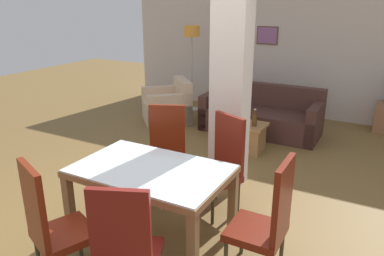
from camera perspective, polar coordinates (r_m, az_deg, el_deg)
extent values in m
plane|color=brown|center=(4.00, -5.92, -16.15)|extent=(18.00, 18.00, 0.00)
cube|color=beige|center=(7.95, 14.78, 11.56)|extent=(7.20, 0.06, 2.70)
cube|color=brown|center=(8.01, 11.41, 13.66)|extent=(0.44, 0.02, 0.36)
cube|color=#8C598C|center=(8.00, 11.38, 13.66)|extent=(0.40, 0.01, 0.32)
cube|color=beige|center=(4.62, 5.95, 7.08)|extent=(0.43, 0.34, 2.70)
cube|color=brown|center=(3.32, -10.68, -9.46)|extent=(1.47, 0.06, 0.06)
cube|color=brown|center=(3.96, -2.69, -4.24)|extent=(1.47, 0.06, 0.06)
cube|color=brown|center=(4.04, -14.61, -4.39)|extent=(0.06, 0.82, 0.06)
cube|color=brown|center=(3.31, 3.94, -9.18)|extent=(0.06, 0.82, 0.06)
cube|color=silver|center=(3.61, -6.33, -6.12)|extent=(1.45, 0.92, 0.01)
cube|color=brown|center=(3.94, -18.12, -11.63)|extent=(0.08, 0.08, 0.70)
cube|color=brown|center=(3.21, 0.12, -18.29)|extent=(0.08, 0.08, 0.70)
cube|color=brown|center=(4.47, -10.36, -7.10)|extent=(0.08, 0.08, 0.70)
cube|color=brown|center=(3.85, 6.22, -11.49)|extent=(0.08, 0.08, 0.70)
cube|color=maroon|center=(4.20, 3.49, -7.60)|extent=(0.61, 0.61, 0.07)
cube|color=maroon|center=(4.18, 5.71, -2.34)|extent=(0.42, 0.22, 0.66)
cylinder|color=#3D3924|center=(4.08, 3.16, -12.11)|extent=(0.04, 0.04, 0.38)
cylinder|color=#3D3924|center=(4.33, -0.17, -10.08)|extent=(0.04, 0.04, 0.38)
cylinder|color=#3D3924|center=(4.30, 7.06, -10.44)|extent=(0.04, 0.04, 0.38)
cylinder|color=#3D3924|center=(4.55, 3.67, -8.63)|extent=(0.04, 0.04, 0.38)
cube|color=maroon|center=(4.51, -4.07, -5.69)|extent=(0.60, 0.60, 0.07)
cube|color=maroon|center=(4.56, -3.76, -0.45)|extent=(0.42, 0.22, 0.66)
cylinder|color=#3D3924|center=(4.42, -1.93, -9.48)|extent=(0.04, 0.04, 0.38)
cylinder|color=#3D3924|center=(4.48, -6.82, -9.20)|extent=(0.04, 0.04, 0.38)
cylinder|color=#3D3924|center=(4.75, -1.36, -7.30)|extent=(0.04, 0.04, 0.38)
cylinder|color=#3D3924|center=(4.81, -5.90, -7.08)|extent=(0.04, 0.04, 0.38)
cube|color=#651D0C|center=(3.46, -18.82, -15.13)|extent=(0.60, 0.60, 0.07)
cube|color=#651D0C|center=(3.22, -22.94, -10.72)|extent=(0.42, 0.21, 0.66)
cylinder|color=#3D3924|center=(3.78, -16.77, -15.77)|extent=(0.04, 0.04, 0.38)
cylinder|color=#3D3924|center=(3.69, -22.42, -17.43)|extent=(0.04, 0.04, 0.38)
cube|color=#621A0D|center=(3.37, 9.69, -15.27)|extent=(0.46, 0.46, 0.07)
cube|color=#621A0D|center=(3.13, 13.67, -10.56)|extent=(0.05, 0.44, 0.66)
cylinder|color=#3D3924|center=(3.69, 7.62, -15.97)|extent=(0.04, 0.04, 0.38)
cylinder|color=#3D3924|center=(3.61, 13.52, -17.34)|extent=(0.04, 0.04, 0.38)
cube|color=maroon|center=(2.72, -10.91, -15.28)|extent=(0.42, 0.22, 0.66)
cube|color=#422721|center=(6.87, 10.31, 1.02)|extent=(2.08, 0.89, 0.42)
cube|color=#422721|center=(7.09, 11.43, 5.01)|extent=(2.08, 0.18, 0.41)
cube|color=#422721|center=(6.63, 18.24, 0.70)|extent=(0.16, 0.89, 0.65)
cube|color=#422721|center=(7.18, 3.10, 3.03)|extent=(0.16, 0.89, 0.65)
cube|color=beige|center=(7.39, -3.93, 2.49)|extent=(1.22, 1.22, 0.40)
cube|color=beige|center=(7.35, -1.42, 5.78)|extent=(0.73, 0.77, 0.43)
cube|color=beige|center=(7.01, -3.40, 2.59)|extent=(0.72, 0.68, 0.64)
cube|color=beige|center=(7.71, -4.46, 4.08)|extent=(0.72, 0.68, 0.64)
cube|color=olive|center=(5.94, 8.17, 0.51)|extent=(0.64, 0.48, 0.04)
cube|color=olive|center=(6.01, 8.07, -1.54)|extent=(0.56, 0.40, 0.41)
cylinder|color=#4C2D14|center=(5.81, 9.50, 1.21)|extent=(0.08, 0.08, 0.19)
cylinder|color=#4C2D14|center=(5.77, 9.57, 2.43)|extent=(0.03, 0.03, 0.07)
cylinder|color=#B7B7BC|center=(5.76, 9.59, 2.81)|extent=(0.04, 0.04, 0.01)
cylinder|color=#B7B7BC|center=(8.24, -0.05, 2.91)|extent=(0.29, 0.29, 0.02)
cylinder|color=#B7B7BC|center=(8.06, -0.05, 8.28)|extent=(0.04, 0.04, 1.55)
cylinder|color=#F29E38|center=(7.94, -0.06, 14.57)|extent=(0.33, 0.33, 0.22)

